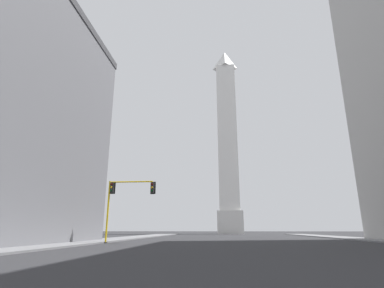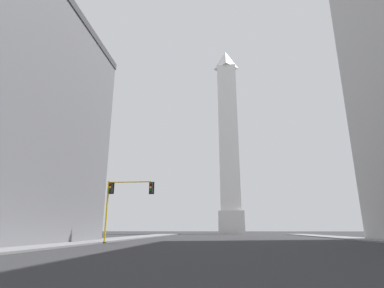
# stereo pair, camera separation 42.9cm
# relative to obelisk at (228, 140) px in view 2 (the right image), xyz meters

# --- Properties ---
(sidewalk_left) EXTENTS (5.00, 109.01, 0.15)m
(sidewalk_left) POSITION_rel_obelisk_xyz_m (-17.05, -58.14, -28.39)
(sidewalk_left) COLOR slate
(sidewalk_left) RESTS_ON ground_plane
(obelisk) EXTENTS (7.40, 7.40, 60.00)m
(obelisk) POSITION_rel_obelisk_xyz_m (0.00, 0.00, 0.00)
(obelisk) COLOR silver
(obelisk) RESTS_ON ground_plane
(traffic_light_mid_left) EXTENTS (5.25, 0.52, 6.44)m
(traffic_light_mid_left) POSITION_rel_obelisk_xyz_m (-12.84, -59.51, -23.55)
(traffic_light_mid_left) COLOR yellow
(traffic_light_mid_left) RESTS_ON ground_plane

